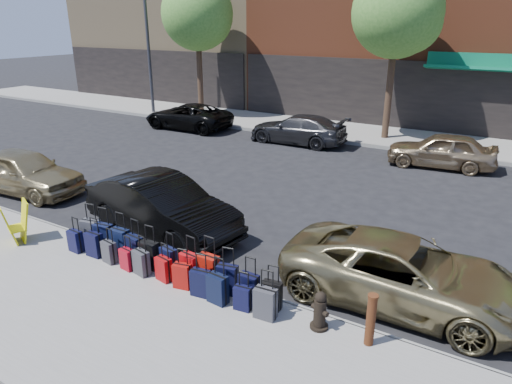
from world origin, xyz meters
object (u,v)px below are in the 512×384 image
Objects in this scene: suitcase_front_5 at (169,260)px; car_far_2 at (441,150)px; bollard at (371,319)px; car_near_0 at (24,171)px; car_far_0 at (188,116)px; fire_hydrant at (320,312)px; tree_center at (400,15)px; tree_left at (200,16)px; streetlight at (150,31)px; car_near_1 at (162,206)px; car_far_1 at (298,129)px; car_near_2 at (403,273)px; display_rack at (16,223)px.

car_far_2 is (3.50, 11.31, 0.22)m from suitcase_front_5.
car_near_0 is at bearing 171.44° from bollard.
car_far_2 reaches higher than car_far_0.
tree_center is at bearing 122.78° from fire_hydrant.
tree_left is 0.91× the size of streetlight.
suitcase_front_5 is at bearing 35.58° from car_far_0.
car_far_0 is at bearing 138.28° from bollard.
tree_left is at bearing 154.52° from fire_hydrant.
streetlight is 1.79× the size of car_near_1.
fire_hydrant is 0.19× the size of car_far_2.
streetlight is 8.45× the size of bollard.
tree_center is 6.35m from car_far_1.
bollard is at bearing -2.45° from car_far_2.
car_near_1 is 0.96× the size of car_near_2.
car_far_0 reaches higher than suitcase_front_5.
car_far_2 is (13.29, -2.97, -4.75)m from tree_left.
streetlight is at bearing 144.51° from suitcase_front_5.
suitcase_front_5 is at bearing 12.06° from car_far_1.
suitcase_front_5 is at bearing -55.57° from tree_left.
car_far_2 is at bearing -12.59° from tree_left.
display_rack is at bearing -153.40° from fire_hydrant.
fire_hydrant is at bearing -178.37° from bollard.
car_near_0 reaches higher than car_near_2.
car_far_1 is (1.43, 12.57, -0.00)m from display_rack.
car_near_0 is at bearing 96.96° from car_near_1.
streetlight is 11.11× the size of fire_hydrant.
fire_hydrant is 11.09m from car_near_0.
car_near_1 is 6.11m from car_near_2.
car_near_0 reaches higher than car_far_2.
tree_center is 1.76× the size of car_near_0.
tree_center is at bearing 2.98° from streetlight.
car_near_2 is at bearing -73.43° from tree_center.
tree_center is 13.67m from car_near_1.
car_near_0 is at bearing -66.02° from streetlight.
bollard is at bearing 10.16° from suitcase_front_5.
car_far_0 is at bearing -98.39° from car_far_2.
car_near_0 is at bearing 167.07° from display_rack.
car_far_2 is (5.14, 9.66, -0.08)m from car_near_1.
suitcase_front_5 is at bearing 109.31° from car_near_2.
car_near_0 is 11.19m from car_far_1.
tree_left and tree_center have the same top height.
suitcase_front_5 is at bearing -108.20° from car_near_0.
car_near_2 is (0.97, 1.76, 0.17)m from fire_hydrant.
car_far_1 is (-7.07, 11.91, 0.00)m from bollard.
car_near_0 reaches higher than car_far_0.
car_near_0 is at bearing -25.88° from car_far_1.
tree_left is 7.68× the size of bollard.
bollard is (4.38, -0.09, 0.20)m from suitcase_front_5.
streetlight is at bearing -117.58° from car_far_0.
display_rack is (5.67, -15.03, -4.77)m from tree_left.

